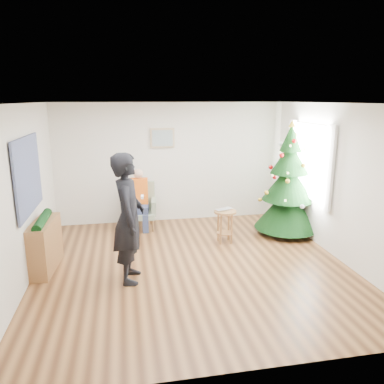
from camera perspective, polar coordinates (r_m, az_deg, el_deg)
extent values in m
plane|color=brown|center=(6.25, 0.11, -11.20)|extent=(5.00, 5.00, 0.00)
plane|color=white|center=(5.66, 0.12, 13.38)|extent=(5.00, 5.00, 0.00)
plane|color=silver|center=(8.24, -3.12, 4.46)|extent=(5.00, 0.00, 5.00)
plane|color=silver|center=(3.51, 7.79, -8.95)|extent=(5.00, 0.00, 5.00)
plane|color=silver|center=(5.90, -24.47, -0.61)|extent=(0.00, 5.00, 5.00)
plane|color=silver|center=(6.73, 21.52, 1.34)|extent=(0.00, 5.00, 5.00)
cube|color=white|center=(7.53, 17.48, 4.48)|extent=(0.04, 1.30, 1.40)
cube|color=white|center=(6.88, 20.15, 3.41)|extent=(0.05, 0.25, 1.50)
cube|color=white|center=(8.18, 14.86, 5.36)|extent=(0.05, 0.25, 1.50)
cylinder|color=#3F2816|center=(7.88, 14.07, -5.07)|extent=(0.10, 0.10, 0.29)
cone|color=black|center=(7.76, 14.24, -2.36)|extent=(1.26, 1.26, 0.82)
cone|color=black|center=(7.63, 14.48, 1.48)|extent=(1.01, 1.01, 0.73)
cone|color=black|center=(7.55, 14.70, 5.08)|extent=(0.74, 0.74, 0.63)
cone|color=black|center=(7.50, 14.88, 8.00)|extent=(0.43, 0.43, 0.53)
cone|color=gold|center=(7.48, 15.01, 10.07)|extent=(0.14, 0.14, 0.14)
cylinder|color=brown|center=(7.05, 5.08, -3.01)|extent=(0.42, 0.42, 0.04)
cylinder|color=brown|center=(7.18, 5.01, -6.21)|extent=(0.31, 0.31, 0.02)
imported|color=silver|center=(7.04, 5.09, -2.75)|extent=(0.40, 0.34, 0.03)
cube|color=gray|center=(7.92, -7.97, -3.34)|extent=(0.69, 0.65, 0.12)
cube|color=gray|center=(8.09, -7.95, -0.47)|extent=(0.64, 0.17, 0.60)
cube|color=gray|center=(7.90, -10.18, -2.27)|extent=(0.14, 0.51, 0.30)
cube|color=gray|center=(7.86, -5.83, -2.20)|extent=(0.14, 0.51, 0.30)
cube|color=navy|center=(7.81, -7.98, -2.59)|extent=(0.40, 0.42, 0.14)
cube|color=orange|center=(7.92, -8.13, 0.10)|extent=(0.40, 0.24, 0.55)
sphere|color=tan|center=(7.82, -8.22, 2.78)|extent=(0.20, 0.20, 0.20)
imported|color=black|center=(5.55, -9.63, -3.98)|extent=(0.52, 0.74, 1.94)
cube|color=white|center=(5.43, -7.59, -0.74)|extent=(0.05, 0.13, 0.04)
cube|color=brown|center=(6.44, -21.51, -7.60)|extent=(0.39, 1.02, 0.80)
cylinder|color=black|center=(6.30, -21.85, -4.04)|extent=(0.14, 0.90, 0.14)
cube|color=black|center=(6.13, -23.70, 2.36)|extent=(0.03, 1.50, 1.15)
cube|color=tan|center=(8.12, -4.55, 8.21)|extent=(0.52, 0.03, 0.42)
cube|color=gray|center=(8.09, -4.53, 8.19)|extent=(0.44, 0.02, 0.34)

